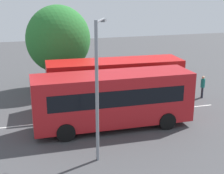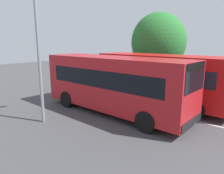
# 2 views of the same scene
# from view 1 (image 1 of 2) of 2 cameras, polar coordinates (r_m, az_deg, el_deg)

# --- Properties ---
(ground_plane) EXTENTS (70.80, 70.80, 0.00)m
(ground_plane) POSITION_cam_1_polar(r_m,az_deg,el_deg) (21.64, 0.58, -5.03)
(ground_plane) COLOR #424244
(bus_far_left) EXTENTS (9.55, 2.87, 3.35)m
(bus_far_left) POSITION_cam_1_polar(r_m,az_deg,el_deg) (19.25, 0.27, -2.00)
(bus_far_left) COLOR #AD191E
(bus_far_left) RESTS_ON ground
(bus_center_left) EXTENTS (9.62, 3.11, 3.35)m
(bus_center_left) POSITION_cam_1_polar(r_m,az_deg,el_deg) (22.82, 0.59, 1.02)
(bus_center_left) COLOR red
(bus_center_left) RESTS_ON ground
(pedestrian) EXTENTS (0.41, 0.41, 1.74)m
(pedestrian) POSITION_cam_1_polar(r_m,az_deg,el_deg) (25.80, 15.71, 0.35)
(pedestrian) COLOR #232833
(pedestrian) RESTS_ON ground
(street_lamp) EXTENTS (1.12, 2.08, 6.78)m
(street_lamp) POSITION_cam_1_polar(r_m,az_deg,el_deg) (15.04, -2.53, 0.93)
(street_lamp) COLOR gray
(street_lamp) RESTS_ON ground
(depot_tree) EXTENTS (5.23, 4.71, 6.94)m
(depot_tree) POSITION_cam_1_polar(r_m,az_deg,el_deg) (26.90, -9.45, 8.31)
(depot_tree) COLOR #4C3823
(depot_tree) RESTS_ON ground
(lane_stripe_outer_left) EXTENTS (14.62, 0.27, 0.01)m
(lane_stripe_outer_left) POSITION_cam_1_polar(r_m,az_deg,el_deg) (21.64, 0.58, -5.02)
(lane_stripe_outer_left) COLOR silver
(lane_stripe_outer_left) RESTS_ON ground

